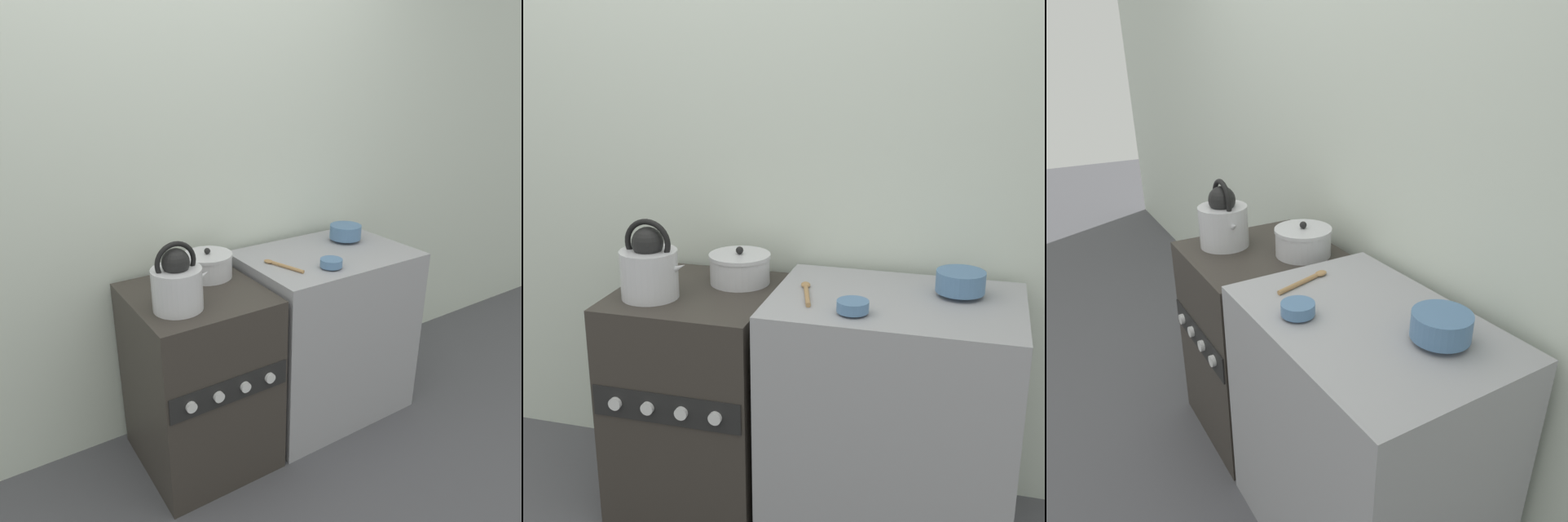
{
  "view_description": "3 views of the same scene",
  "coord_description": "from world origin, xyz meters",
  "views": [
    {
      "loc": [
        -0.83,
        -1.51,
        1.73
      ],
      "look_at": [
        0.33,
        0.29,
        0.92
      ],
      "focal_mm": 35.0,
      "sensor_mm": 36.0,
      "label": 1
    },
    {
      "loc": [
        0.97,
        -1.97,
        1.71
      ],
      "look_at": [
        0.32,
        0.32,
        0.97
      ],
      "focal_mm": 50.0,
      "sensor_mm": 36.0,
      "label": 2
    },
    {
      "loc": [
        1.73,
        -0.52,
        1.63
      ],
      "look_at": [
        0.32,
        0.32,
        0.91
      ],
      "focal_mm": 35.0,
      "sensor_mm": 36.0,
      "label": 3
    }
  ],
  "objects": [
    {
      "name": "cooking_pot",
      "position": [
        0.12,
        0.41,
        0.9
      ],
      "size": [
        0.23,
        0.23,
        0.14
      ],
      "color": "silver",
      "rests_on": "stove"
    },
    {
      "name": "wooden_spoon",
      "position": [
        0.42,
        0.26,
        0.89
      ],
      "size": [
        0.09,
        0.22,
        0.02
      ],
      "color": "#A37A4C",
      "rests_on": "counter"
    },
    {
      "name": "kettle",
      "position": [
        -0.12,
        0.18,
        0.95
      ],
      "size": [
        0.24,
        0.2,
        0.28
      ],
      "color": "silver",
      "rests_on": "stove"
    },
    {
      "name": "counter",
      "position": [
        0.72,
        0.29,
        0.44
      ],
      "size": [
        0.83,
        0.58,
        0.88
      ],
      "color": "#99999E",
      "rests_on": "ground_plane"
    },
    {
      "name": "small_ceramic_bowl",
      "position": [
        0.6,
        0.12,
        0.91
      ],
      "size": [
        0.1,
        0.1,
        0.04
      ],
      "color": "#4C729E",
      "rests_on": "counter"
    },
    {
      "name": "stove",
      "position": [
        0.0,
        0.29,
        0.42
      ],
      "size": [
        0.56,
        0.6,
        0.84
      ],
      "color": "#332D28",
      "rests_on": "ground_plane"
    },
    {
      "name": "enamel_bowl",
      "position": [
        0.91,
        0.38,
        0.93
      ],
      "size": [
        0.16,
        0.16,
        0.09
      ],
      "color": "#4C729E",
      "rests_on": "counter"
    },
    {
      "name": "wall_back",
      "position": [
        0.0,
        0.65,
        1.25
      ],
      "size": [
        7.0,
        0.06,
        2.5
      ],
      "color": "silver",
      "rests_on": "ground_plane"
    }
  ]
}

